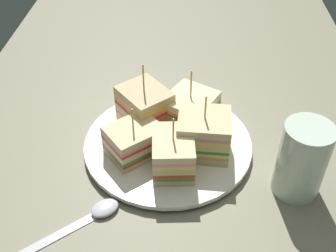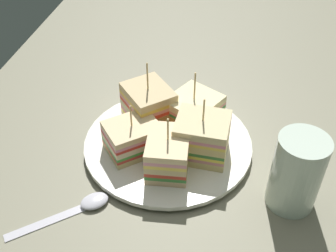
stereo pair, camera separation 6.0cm
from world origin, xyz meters
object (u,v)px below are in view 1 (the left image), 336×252
at_px(sandwich_wedge_0, 190,110).
at_px(sandwich_wedge_1, 145,108).
at_px(sandwich_wedge_4, 203,134).
at_px(spoon, 94,214).
at_px(plate, 168,144).
at_px(sandwich_wedge_2, 134,140).
at_px(drinking_glass, 301,164).
at_px(sandwich_wedge_3, 173,153).
at_px(chip_pile, 162,138).

relative_size(sandwich_wedge_0, sandwich_wedge_1, 0.90).
xyz_separation_m(sandwich_wedge_0, sandwich_wedge_4, (0.06, 0.02, 0.00)).
xyz_separation_m(sandwich_wedge_1, spoon, (0.17, -0.05, -0.04)).
distance_m(plate, sandwich_wedge_2, 0.06).
bearing_deg(drinking_glass, sandwich_wedge_2, -101.43).
distance_m(sandwich_wedge_1, sandwich_wedge_4, 0.10).
xyz_separation_m(sandwich_wedge_2, spoon, (0.11, -0.04, -0.03)).
height_order(sandwich_wedge_3, drinking_glass, drinking_glass).
bearing_deg(spoon, sandwich_wedge_2, 30.50).
bearing_deg(spoon, sandwich_wedge_3, 1.27).
relative_size(sandwich_wedge_2, chip_pile, 1.25).
xyz_separation_m(sandwich_wedge_4, spoon, (0.12, -0.14, -0.04)).
xyz_separation_m(chip_pile, drinking_glass, (0.06, 0.19, 0.02)).
height_order(sandwich_wedge_2, spoon, sandwich_wedge_2).
distance_m(sandwich_wedge_0, spoon, 0.22).
bearing_deg(spoon, chip_pile, 19.28).
bearing_deg(spoon, sandwich_wedge_0, 17.47).
xyz_separation_m(plate, sandwich_wedge_4, (0.02, 0.05, 0.04)).
height_order(sandwich_wedge_0, drinking_glass, sandwich_wedge_0).
height_order(sandwich_wedge_2, sandwich_wedge_4, sandwich_wedge_4).
relative_size(plate, sandwich_wedge_3, 2.87).
xyz_separation_m(plate, chip_pile, (0.01, -0.01, 0.02)).
bearing_deg(sandwich_wedge_0, chip_pile, -8.17).
bearing_deg(sandwich_wedge_4, sandwich_wedge_0, -68.71).
relative_size(sandwich_wedge_1, drinking_glass, 1.01).
relative_size(sandwich_wedge_2, sandwich_wedge_3, 1.07).
bearing_deg(sandwich_wedge_0, drinking_glass, 81.71).
distance_m(plate, spoon, 0.16).
xyz_separation_m(sandwich_wedge_3, drinking_glass, (0.02, 0.17, 0.01)).
relative_size(chip_pile, spoon, 0.63).
distance_m(sandwich_wedge_3, sandwich_wedge_4, 0.06).
bearing_deg(chip_pile, spoon, -31.98).
bearing_deg(drinking_glass, sandwich_wedge_0, -128.12).
relative_size(plate, sandwich_wedge_1, 2.31).
xyz_separation_m(sandwich_wedge_2, sandwich_wedge_4, (-0.01, 0.10, 0.01)).
bearing_deg(sandwich_wedge_4, drinking_glass, 158.88).
relative_size(sandwich_wedge_2, spoon, 0.79).
relative_size(sandwich_wedge_2, drinking_glass, 0.87).
xyz_separation_m(sandwich_wedge_4, drinking_glass, (0.06, 0.13, 0.00)).
bearing_deg(sandwich_wedge_4, sandwich_wedge_1, -28.66).
distance_m(sandwich_wedge_2, sandwich_wedge_4, 0.10).
bearing_deg(sandwich_wedge_1, sandwich_wedge_4, 18.07).
relative_size(sandwich_wedge_4, spoon, 0.82).
distance_m(plate, sandwich_wedge_3, 0.06).
relative_size(sandwich_wedge_4, drinking_glass, 0.90).
height_order(sandwich_wedge_1, drinking_glass, sandwich_wedge_1).
distance_m(plate, drinking_glass, 0.20).
bearing_deg(sandwich_wedge_3, spoon, 125.51).
height_order(sandwich_wedge_0, spoon, sandwich_wedge_0).
height_order(sandwich_wedge_3, spoon, sandwich_wedge_3).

